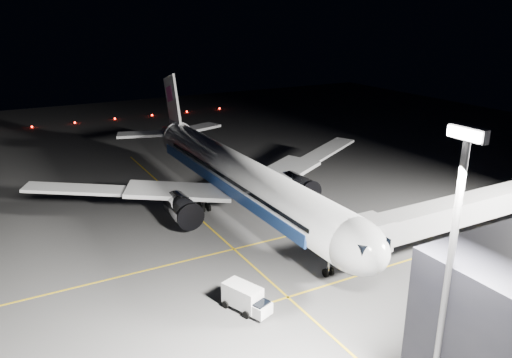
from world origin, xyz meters
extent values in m
plane|color=#4C4C4F|center=(0.00, 0.00, 0.00)|extent=(200.00, 200.00, 0.00)
cube|color=gold|center=(10.00, 0.00, 0.01)|extent=(0.25, 80.00, 0.01)
cube|color=gold|center=(0.00, -6.00, 0.01)|extent=(70.00, 0.25, 0.01)
cube|color=gold|center=(22.00, 10.00, 0.01)|extent=(0.25, 40.00, 0.01)
cylinder|color=silver|center=(0.00, 0.00, 5.30)|extent=(48.00, 5.60, 5.60)
ellipsoid|color=silver|center=(24.00, 0.00, 5.30)|extent=(8.96, 5.60, 5.60)
cube|color=black|center=(26.30, 0.00, 6.30)|extent=(2.20, 3.40, 0.90)
cone|color=silver|center=(-28.50, 0.00, 5.60)|extent=(9.00, 5.49, 5.49)
cube|color=#22479C|center=(-1.00, 2.78, 4.40)|extent=(42.24, 0.25, 1.50)
cube|color=#22479C|center=(-1.00, -2.78, 4.40)|extent=(42.24, 0.25, 1.50)
cube|color=silver|center=(-2.50, 8.00, 3.70)|extent=(11.36, 15.23, 1.53)
cube|color=silver|center=(-2.50, -8.00, 3.70)|extent=(11.36, 15.23, 1.53)
cube|color=silver|center=(-7.50, 20.50, 4.57)|extent=(8.57, 13.22, 1.31)
cube|color=silver|center=(-7.50, -20.50, 4.57)|extent=(8.57, 13.22, 1.31)
cube|color=silver|center=(-28.00, 5.20, 5.90)|extent=(6.20, 9.67, 0.45)
cube|color=silver|center=(-28.00, -5.20, 5.90)|extent=(6.20, 9.67, 0.45)
cube|color=white|center=(-26.20, 0.00, 11.50)|extent=(7.53, 0.40, 10.28)
cube|color=#CE469C|center=(-27.00, 0.00, 12.90)|extent=(3.22, 0.55, 3.22)
cylinder|color=#B7B7BF|center=(1.20, 9.00, 2.55)|extent=(5.60, 3.40, 3.40)
cylinder|color=#B7B7BF|center=(1.20, -9.00, 2.55)|extent=(5.60, 3.40, 3.40)
cylinder|color=#9999A0|center=(20.50, 0.00, 1.25)|extent=(0.26, 0.26, 2.50)
cylinder|color=black|center=(20.50, 0.00, 0.45)|extent=(0.90, 0.70, 0.90)
cylinder|color=#9999A0|center=(-3.00, 4.30, 1.25)|extent=(0.26, 0.26, 2.50)
cylinder|color=#9999A0|center=(-3.00, -4.30, 1.25)|extent=(0.26, 0.26, 2.50)
cylinder|color=black|center=(-3.00, 4.30, 0.55)|extent=(1.10, 1.60, 1.10)
cylinder|color=black|center=(-3.00, -4.30, 0.55)|extent=(1.10, 1.60, 1.10)
cube|color=#B2B2B7|center=(22.00, 20.05, 4.60)|extent=(3.00, 33.90, 2.80)
cube|color=#B2B2B7|center=(22.00, 4.20, 4.60)|extent=(3.60, 3.20, 3.40)
cylinder|color=#9999A0|center=(22.00, 4.20, 1.55)|extent=(0.70, 0.70, 3.10)
cylinder|color=black|center=(22.00, 3.30, 0.35)|extent=(0.70, 0.30, 0.70)
cylinder|color=black|center=(22.00, 5.10, 0.35)|extent=(0.70, 0.30, 0.70)
cylinder|color=#59595E|center=(40.00, -6.00, 10.00)|extent=(0.44, 0.44, 20.00)
cube|color=#59595E|center=(40.00, -6.00, 20.30)|extent=(2.40, 0.50, 0.80)
cube|color=white|center=(40.00, -6.35, 20.30)|extent=(2.20, 0.15, 0.60)
sphere|color=#FF140A|center=(-72.00, -20.00, 0.22)|extent=(0.44, 0.44, 0.44)
sphere|color=#FF140A|center=(-72.00, -10.00, 0.22)|extent=(0.44, 0.44, 0.44)
sphere|color=#FF140A|center=(-72.00, 0.00, 0.22)|extent=(0.44, 0.44, 0.44)
sphere|color=#FF140A|center=(-72.00, 10.00, 0.22)|extent=(0.44, 0.44, 0.44)
sphere|color=#FF140A|center=(-72.00, 20.00, 0.22)|extent=(0.44, 0.44, 0.44)
sphere|color=#FF140A|center=(-72.00, 30.00, 0.22)|extent=(0.44, 0.44, 0.44)
cube|color=white|center=(21.61, -10.82, 1.45)|extent=(4.17, 3.09, 2.06)
cube|color=white|center=(23.70, -10.01, 0.89)|extent=(2.03, 2.20, 1.12)
cube|color=black|center=(23.70, -10.01, 1.36)|extent=(1.62, 1.89, 0.47)
cylinder|color=black|center=(22.48, -9.43, 0.37)|extent=(0.78, 0.49, 0.75)
cylinder|color=black|center=(23.18, -11.27, 0.37)|extent=(0.78, 0.49, 0.75)
cylinder|color=black|center=(20.03, -10.37, 0.37)|extent=(0.78, 0.49, 0.75)
cylinder|color=black|center=(20.73, -12.20, 0.37)|extent=(0.78, 0.49, 0.75)
cube|color=black|center=(-10.77, 14.98, 0.71)|extent=(2.60, 2.07, 1.04)
cube|color=black|center=(-10.77, 14.98, 1.37)|extent=(1.20, 1.20, 0.57)
sphere|color=#FFF2CC|center=(-10.98, 14.13, 0.71)|extent=(0.25, 0.25, 0.25)
sphere|color=#FFF2CC|center=(-10.09, 14.43, 0.71)|extent=(0.25, 0.25, 0.25)
cylinder|color=black|center=(-10.23, 16.01, 0.28)|extent=(0.60, 0.38, 0.57)
cylinder|color=black|center=(-9.71, 14.49, 0.28)|extent=(0.60, 0.38, 0.57)
cylinder|color=black|center=(-11.83, 15.46, 0.28)|extent=(0.60, 0.38, 0.57)
cylinder|color=black|center=(-11.32, 13.94, 0.28)|extent=(0.60, 0.38, 0.57)
cone|color=#FF510A|center=(-7.51, 4.00, 0.26)|extent=(0.35, 0.35, 0.53)
cone|color=#FF510A|center=(4.10, 5.13, 0.28)|extent=(0.37, 0.37, 0.56)
cone|color=#FF510A|center=(2.76, 4.00, 0.28)|extent=(0.37, 0.37, 0.56)
camera|label=1|loc=(58.05, -29.37, 26.73)|focal=35.00mm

